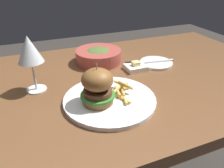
{
  "coord_description": "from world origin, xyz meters",
  "views": [
    {
      "loc": [
        -0.27,
        -0.68,
        1.12
      ],
      "look_at": [
        -0.04,
        -0.11,
        0.78
      ],
      "focal_mm": 35.0,
      "sensor_mm": 36.0,
      "label": 1
    }
  ],
  "objects_px": {
    "bread_plate": "(156,63)",
    "soup_bowl": "(98,56)",
    "main_plate": "(110,100)",
    "burger_sandwich": "(98,86)",
    "wine_glass": "(29,51)",
    "table_knife": "(145,62)",
    "butter_dish": "(136,67)"
  },
  "relations": [
    {
      "from": "butter_dish",
      "to": "soup_bowl",
      "type": "height_order",
      "value": "soup_bowl"
    },
    {
      "from": "main_plate",
      "to": "burger_sandwich",
      "type": "distance_m",
      "value": 0.07
    },
    {
      "from": "main_plate",
      "to": "table_knife",
      "type": "height_order",
      "value": "table_knife"
    },
    {
      "from": "wine_glass",
      "to": "butter_dish",
      "type": "distance_m",
      "value": 0.41
    },
    {
      "from": "wine_glass",
      "to": "main_plate",
      "type": "bearing_deg",
      "value": -38.18
    },
    {
      "from": "bread_plate",
      "to": "butter_dish",
      "type": "bearing_deg",
      "value": -170.37
    },
    {
      "from": "butter_dish",
      "to": "bread_plate",
      "type": "bearing_deg",
      "value": 9.63
    },
    {
      "from": "wine_glass",
      "to": "soup_bowl",
      "type": "height_order",
      "value": "wine_glass"
    },
    {
      "from": "main_plate",
      "to": "burger_sandwich",
      "type": "bearing_deg",
      "value": -168.73
    },
    {
      "from": "burger_sandwich",
      "to": "wine_glass",
      "type": "distance_m",
      "value": 0.25
    },
    {
      "from": "bread_plate",
      "to": "table_knife",
      "type": "bearing_deg",
      "value": 170.91
    },
    {
      "from": "main_plate",
      "to": "burger_sandwich",
      "type": "relative_size",
      "value": 2.29
    },
    {
      "from": "table_knife",
      "to": "soup_bowl",
      "type": "xyz_separation_m",
      "value": [
        -0.17,
        0.11,
        0.02
      ]
    },
    {
      "from": "main_plate",
      "to": "butter_dish",
      "type": "relative_size",
      "value": 3.49
    },
    {
      "from": "wine_glass",
      "to": "burger_sandwich",
      "type": "bearing_deg",
      "value": -45.89
    },
    {
      "from": "burger_sandwich",
      "to": "main_plate",
      "type": "bearing_deg",
      "value": 11.27
    },
    {
      "from": "wine_glass",
      "to": "soup_bowl",
      "type": "bearing_deg",
      "value": 28.43
    },
    {
      "from": "table_knife",
      "to": "burger_sandwich",
      "type": "bearing_deg",
      "value": -143.14
    },
    {
      "from": "burger_sandwich",
      "to": "butter_dish",
      "type": "xyz_separation_m",
      "value": [
        0.23,
        0.19,
        -0.06
      ]
    },
    {
      "from": "butter_dish",
      "to": "soup_bowl",
      "type": "bearing_deg",
      "value": 130.48
    },
    {
      "from": "bread_plate",
      "to": "wine_glass",
      "type": "bearing_deg",
      "value": -176.01
    },
    {
      "from": "table_knife",
      "to": "butter_dish",
      "type": "bearing_deg",
      "value": -155.93
    },
    {
      "from": "wine_glass",
      "to": "butter_dish",
      "type": "relative_size",
      "value": 2.3
    },
    {
      "from": "main_plate",
      "to": "wine_glass",
      "type": "height_order",
      "value": "wine_glass"
    },
    {
      "from": "bread_plate",
      "to": "soup_bowl",
      "type": "height_order",
      "value": "soup_bowl"
    },
    {
      "from": "butter_dish",
      "to": "soup_bowl",
      "type": "distance_m",
      "value": 0.18
    },
    {
      "from": "main_plate",
      "to": "bread_plate",
      "type": "distance_m",
      "value": 0.36
    },
    {
      "from": "wine_glass",
      "to": "soup_bowl",
      "type": "distance_m",
      "value": 0.34
    },
    {
      "from": "bread_plate",
      "to": "soup_bowl",
      "type": "bearing_deg",
      "value": 152.71
    },
    {
      "from": "table_knife",
      "to": "butter_dish",
      "type": "distance_m",
      "value": 0.07
    },
    {
      "from": "main_plate",
      "to": "table_knife",
      "type": "relative_size",
      "value": 1.34
    },
    {
      "from": "bread_plate",
      "to": "soup_bowl",
      "type": "xyz_separation_m",
      "value": [
        -0.22,
        0.12,
        0.03
      ]
    }
  ]
}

